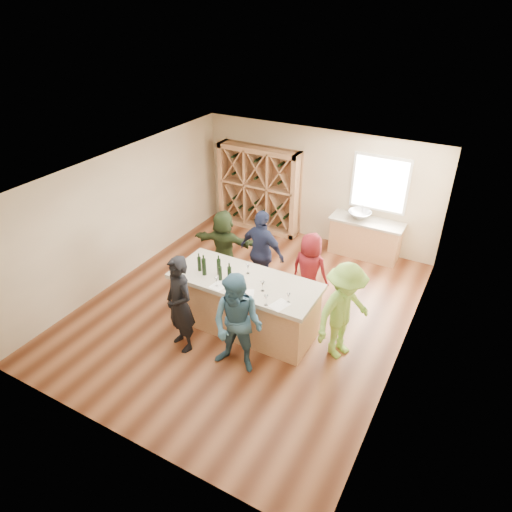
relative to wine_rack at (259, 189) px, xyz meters
The scene contains 35 objects.
floor 3.78m from the wine_rack, 65.36° to the right, with size 6.00×7.00×0.10m, color brown.
ceiling 4.00m from the wine_rack, 65.36° to the right, with size 6.00×7.00×0.10m, color white.
wall_back 1.56m from the wine_rack, 10.57° to the left, with size 6.00×0.10×2.80m, color #CBB693.
wall_front 6.99m from the wine_rack, 77.60° to the right, with size 6.00×0.10×2.80m, color #CBB693.
wall_left 3.63m from the wine_rack, 115.36° to the right, with size 0.10×7.00×2.80m, color #CBB693.
wall_right 5.61m from the wine_rack, 35.70° to the right, with size 0.10×7.00×2.80m, color #CBB693.
window_frame 3.08m from the wine_rack, ahead, with size 1.30×0.06×1.30m, color white.
window_pane 3.07m from the wine_rack, ahead, with size 1.18×0.01×1.18m, color white.
wine_rack is the anchor object (origin of this frame).
back_counter_base 2.98m from the wine_rack, ahead, with size 1.60×0.58×0.86m, color tan.
back_counter_top 2.91m from the wine_rack, ahead, with size 1.70×0.62×0.06m, color #B3A893.
sink 2.70m from the wine_rack, ahead, with size 0.54×0.54×0.19m, color silver.
faucet 2.70m from the wine_rack, ahead, with size 0.02×0.02×0.30m, color silver.
tasting_counter_base 4.22m from the wine_rack, 65.01° to the right, with size 2.60×1.00×1.00m, color tan.
tasting_counter_top 4.17m from the wine_rack, 65.01° to the right, with size 2.72×1.12×0.08m, color #B3A893.
wine_bottle_a 4.02m from the wine_rack, 77.26° to the right, with size 0.07×0.07×0.28m, color black.
wine_bottle_b 4.13m from the wine_rack, 75.42° to the right, with size 0.08×0.08×0.33m, color black.
wine_bottle_c 4.06m from the wine_rack, 71.80° to the right, with size 0.08×0.08×0.31m, color black.
wine_bottle_d 4.24m from the wine_rack, 70.86° to the right, with size 0.07×0.07×0.27m, color black.
wine_bottle_e 4.28m from the wine_rack, 68.48° to the right, with size 0.08×0.08×0.31m, color black.
wine_glass_a 4.44m from the wine_rack, 71.11° to the right, with size 0.06×0.06×0.17m, color white.
wine_glass_b 4.65m from the wine_rack, 65.70° to the right, with size 0.07×0.07×0.18m, color white.
wine_glass_c 4.92m from the wine_rack, 60.19° to the right, with size 0.08×0.08×0.20m, color white.
wine_glass_d 4.52m from the wine_rack, 60.75° to the right, with size 0.07×0.07×0.20m, color white.
wine_glass_e 4.87m from the wine_rack, 55.85° to the right, with size 0.07×0.07×0.18m, color white.
tasting_menu_a 4.41m from the wine_rack, 70.59° to the right, with size 0.24×0.32×0.00m, color white.
tasting_menu_b 4.62m from the wine_rack, 63.99° to the right, with size 0.22×0.30×0.00m, color white.
tasting_menu_c 4.94m from the wine_rack, 57.58° to the right, with size 0.24×0.33×0.00m, color white.
person_near_left 4.89m from the wine_rack, 77.62° to the right, with size 0.67×0.49×1.82m, color black.
person_near_right 5.24m from the wine_rack, 65.29° to the right, with size 0.89×0.49×1.82m, color #335972.
person_server 5.08m from the wine_rack, 45.30° to the right, with size 1.18×0.55×1.82m, color #8CC64C.
person_far_mid 2.93m from the wine_rack, 60.29° to the right, with size 1.07×0.55×1.83m, color #191E38.
person_far_right 3.57m from the wine_rack, 45.32° to the right, with size 0.78×0.51×1.59m, color #590F14.
person_far_left 2.52m from the wine_rack, 78.99° to the right, with size 1.47×0.53×1.58m, color #263319.
wine_glass_f 3.97m from the wine_rack, 64.44° to the right, with size 0.07×0.07×0.18m, color white.
Camera 1 is at (3.71, -6.37, 5.59)m, focal length 32.00 mm.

